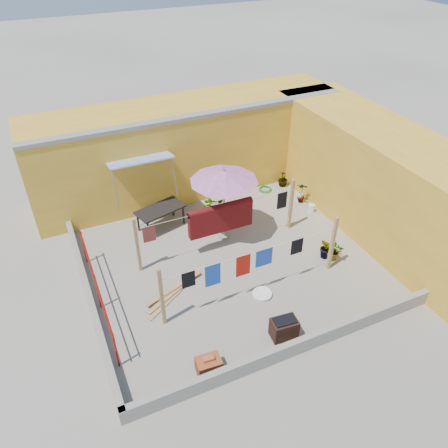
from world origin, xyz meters
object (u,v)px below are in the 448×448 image
at_px(water_jug_b, 300,197).
at_px(green_hose, 265,189).
at_px(brazier, 284,328).
at_px(plant_back_a, 212,207).
at_px(water_jug_a, 312,208).
at_px(outdoor_table, 160,210).
at_px(white_basin, 262,294).
at_px(patio_umbrella, 224,177).
at_px(brick_stack, 209,366).

height_order(water_jug_b, green_hose, water_jug_b).
height_order(brazier, water_jug_b, brazier).
bearing_deg(plant_back_a, water_jug_b, -6.49).
xyz_separation_m(water_jug_a, water_jug_b, (0.00, 0.75, 0.01)).
height_order(outdoor_table, water_jug_b, outdoor_table).
height_order(white_basin, plant_back_a, plant_back_a).
distance_m(patio_umbrella, brick_stack, 5.42).
distance_m(patio_umbrella, plant_back_a, 2.15).
bearing_deg(white_basin, green_hose, 60.24).
xyz_separation_m(patio_umbrella, white_basin, (-0.14, -2.81, -2.16)).
distance_m(outdoor_table, plant_back_a, 1.78).
relative_size(brazier, white_basin, 1.23).
bearing_deg(brick_stack, brazier, 5.20).
xyz_separation_m(patio_umbrella, brick_stack, (-2.40, -4.43, -2.00)).
relative_size(brazier, water_jug_b, 1.84).
bearing_deg(outdoor_table, green_hose, 8.48).
distance_m(brick_stack, plant_back_a, 6.13).
bearing_deg(water_jug_a, water_jug_b, 90.00).
xyz_separation_m(white_basin, plant_back_a, (0.24, 3.98, 0.35)).
distance_m(patio_umbrella, water_jug_b, 4.00).
distance_m(brick_stack, white_basin, 2.78).
relative_size(patio_umbrella, white_basin, 4.63).
relative_size(brick_stack, brazier, 0.88).
distance_m(patio_umbrella, white_basin, 3.55).
bearing_deg(water_jug_b, patio_umbrella, -166.57).
distance_m(brick_stack, brazier, 2.07).
height_order(water_jug_a, green_hose, water_jug_a).
bearing_deg(white_basin, outdoor_table, 109.97).
distance_m(water_jug_b, plant_back_a, 3.27).
height_order(green_hose, plant_back_a, plant_back_a).
bearing_deg(water_jug_b, white_basin, -133.98).
height_order(brazier, green_hose, brazier).
relative_size(water_jug_a, plant_back_a, 0.42).
relative_size(brick_stack, water_jug_a, 1.77).
relative_size(brick_stack, white_basin, 1.08).
xyz_separation_m(brazier, green_hose, (2.93, 6.21, -0.24)).
relative_size(outdoor_table, water_jug_b, 4.66).
xyz_separation_m(brick_stack, plant_back_a, (2.50, 5.60, 0.19)).
relative_size(water_jug_b, plant_back_a, 0.46).
bearing_deg(brick_stack, outdoor_table, 82.62).
bearing_deg(water_jug_a, brazier, -130.62).
bearing_deg(green_hose, water_jug_a, -68.71).
xyz_separation_m(brazier, white_basin, (0.19, 1.43, -0.23)).
relative_size(outdoor_table, water_jug_a, 5.10).
distance_m(outdoor_table, brick_stack, 5.83).
distance_m(outdoor_table, green_hose, 4.33).
distance_m(water_jug_a, water_jug_b, 0.76).
bearing_deg(green_hose, outdoor_table, -171.52).
bearing_deg(water_jug_b, outdoor_table, 173.84).
relative_size(brazier, water_jug_a, 2.02).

